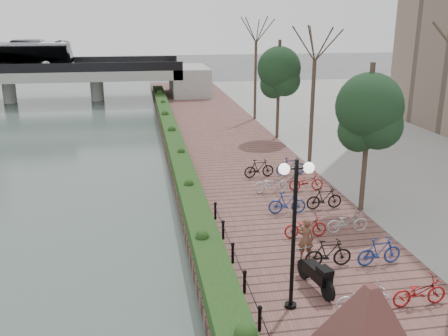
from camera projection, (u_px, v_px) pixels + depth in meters
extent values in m
cube|color=brown|center=(237.00, 166.00, 29.81)|extent=(8.00, 75.00, 0.50)
cube|color=#143312|center=(176.00, 149.00, 31.46)|extent=(1.10, 56.00, 0.60)
cylinder|color=black|center=(260.00, 320.00, 13.66)|extent=(0.10, 0.10, 0.70)
cylinder|color=black|center=(245.00, 283.00, 15.55)|extent=(0.10, 0.10, 0.70)
cylinder|color=black|center=(233.00, 254.00, 17.43)|extent=(0.10, 0.10, 0.70)
cylinder|color=black|center=(223.00, 231.00, 19.32)|extent=(0.10, 0.10, 0.70)
cylinder|color=black|center=(215.00, 212.00, 21.21)|extent=(0.10, 0.10, 0.70)
cylinder|color=black|center=(294.00, 237.00, 14.23)|extent=(0.12, 0.12, 4.58)
cylinder|color=black|center=(297.00, 168.00, 13.64)|extent=(0.70, 0.06, 0.06)
sphere|color=white|center=(284.00, 169.00, 13.58)|extent=(0.32, 0.32, 0.32)
sphere|color=white|center=(309.00, 168.00, 13.69)|extent=(0.32, 0.32, 0.32)
imported|color=brown|center=(306.00, 239.00, 17.61)|extent=(0.66, 0.53, 1.56)
imported|color=silver|center=(362.00, 297.00, 14.59)|extent=(0.60, 1.71, 0.90)
imported|color=black|center=(330.00, 255.00, 17.03)|extent=(0.47, 1.66, 1.00)
imported|color=maroon|center=(305.00, 226.00, 19.50)|extent=(0.60, 1.71, 0.90)
imported|color=navy|center=(286.00, 202.00, 21.93)|extent=(0.47, 1.66, 1.00)
imported|color=silver|center=(271.00, 184.00, 24.40)|extent=(0.60, 1.71, 0.90)
imported|color=black|center=(259.00, 168.00, 26.83)|extent=(0.47, 1.66, 1.00)
imported|color=maroon|center=(419.00, 291.00, 14.88)|extent=(0.60, 1.71, 0.90)
imported|color=navy|center=(379.00, 251.00, 17.32)|extent=(0.47, 1.66, 1.00)
imported|color=silver|center=(349.00, 223.00, 19.79)|extent=(0.60, 1.71, 0.90)
imported|color=black|center=(325.00, 199.00, 22.22)|extent=(0.47, 1.66, 1.00)
imported|color=maroon|center=(306.00, 182.00, 24.69)|extent=(0.60, 1.71, 0.90)
imported|color=navy|center=(291.00, 166.00, 27.12)|extent=(0.47, 1.66, 1.00)
cube|color=gray|center=(7.00, 74.00, 51.87)|extent=(36.00, 8.00, 1.00)
cube|color=black|center=(15.00, 62.00, 55.27)|extent=(36.00, 0.15, 0.90)
cylinder|color=gray|center=(9.00, 91.00, 52.38)|extent=(1.40, 1.40, 2.50)
cylinder|color=gray|center=(97.00, 89.00, 53.83)|extent=(1.40, 1.40, 2.50)
imported|color=silver|center=(18.00, 55.00, 51.50)|extent=(2.52, 10.77, 3.00)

